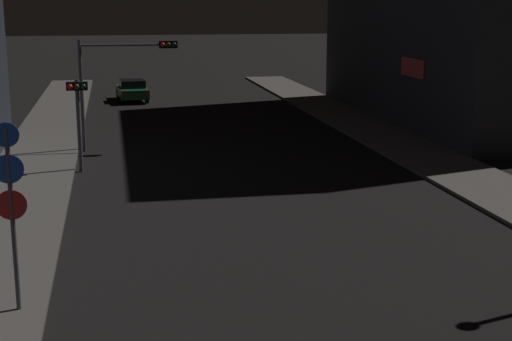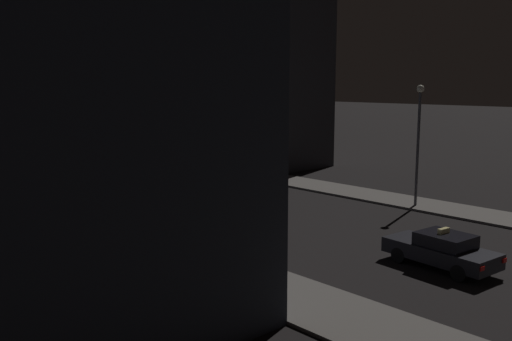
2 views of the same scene
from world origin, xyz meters
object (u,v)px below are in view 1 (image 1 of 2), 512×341
object	(u,v)px
traffic_light_left_kerb	(78,106)
sign_pole_left	(11,201)
far_car	(132,90)
traffic_light_overhead	(120,70)

from	to	relation	value
traffic_light_left_kerb	sign_pole_left	xyz separation A→B (m)	(-0.82, -13.75, -0.08)
traffic_light_left_kerb	sign_pole_left	distance (m)	13.77
far_car	sign_pole_left	size ratio (longest dim) A/B	1.14
sign_pole_left	traffic_light_left_kerb	bearing A→B (deg)	86.58
far_car	sign_pole_left	distance (m)	35.25
traffic_light_overhead	sign_pole_left	size ratio (longest dim) A/B	1.22
far_car	traffic_light_overhead	bearing A→B (deg)	-93.11
far_car	sign_pole_left	world-z (taller)	sign_pole_left
far_car	traffic_light_overhead	xyz separation A→B (m)	(-0.93, -17.11, 2.84)
traffic_light_left_kerb	traffic_light_overhead	bearing A→B (deg)	68.00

